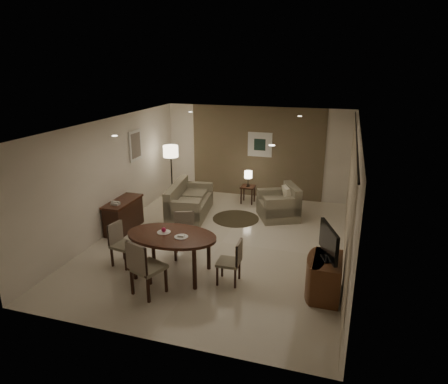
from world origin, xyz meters
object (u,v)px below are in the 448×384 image
(chair_left, at_px, (124,245))
(armchair, at_px, (278,202))
(chair_right, at_px, (229,262))
(tv_cabinet, at_px, (327,277))
(sofa, at_px, (190,200))
(floor_lamp, at_px, (172,174))
(chair_near, at_px, (148,267))
(side_table, at_px, (248,194))
(console_desk, at_px, (124,215))
(dining_table, at_px, (172,254))
(chair_far, at_px, (184,236))

(chair_left, xyz_separation_m, armchair, (2.53, 3.43, -0.00))
(chair_right, bearing_deg, tv_cabinet, 90.92)
(sofa, height_order, floor_lamp, floor_lamp)
(sofa, height_order, armchair, armchair)
(armchair, bearing_deg, chair_near, -46.21)
(tv_cabinet, distance_m, side_table, 4.95)
(chair_left, relative_size, sofa, 0.48)
(console_desk, bearing_deg, sofa, 49.81)
(chair_near, bearing_deg, chair_left, -19.28)
(tv_cabinet, xyz_separation_m, chair_left, (-3.96, -0.06, 0.09))
(tv_cabinet, distance_m, sofa, 4.71)
(tv_cabinet, xyz_separation_m, dining_table, (-2.88, -0.11, 0.06))
(dining_table, bearing_deg, floor_lamp, 114.17)
(armchair, bearing_deg, side_table, -157.25)
(dining_table, bearing_deg, chair_right, 0.94)
(chair_far, bearing_deg, armchair, 40.07)
(console_desk, bearing_deg, chair_far, -24.02)
(sofa, bearing_deg, console_desk, 131.71)
(side_table, bearing_deg, dining_table, -95.32)
(dining_table, height_order, chair_far, chair_far)
(chair_left, bearing_deg, tv_cabinet, -78.88)
(chair_right, height_order, sofa, sofa)
(dining_table, bearing_deg, sofa, 105.60)
(console_desk, relative_size, chair_far, 1.29)
(tv_cabinet, bearing_deg, armchair, 113.01)
(dining_table, distance_m, side_table, 4.42)
(chair_right, xyz_separation_m, armchair, (0.33, 3.46, 0.02))
(tv_cabinet, distance_m, chair_far, 3.01)
(sofa, bearing_deg, chair_far, -169.03)
(chair_near, distance_m, chair_left, 1.25)
(dining_table, xyz_separation_m, side_table, (0.41, 4.40, -0.16))
(console_desk, height_order, chair_right, chair_right)
(tv_cabinet, distance_m, chair_right, 1.76)
(armchair, bearing_deg, chair_left, -62.26)
(chair_left, distance_m, sofa, 2.96)
(chair_near, height_order, armchair, chair_near)
(chair_right, distance_m, side_table, 4.44)
(console_desk, height_order, floor_lamp, floor_lamp)
(console_desk, bearing_deg, tv_cabinet, -17.05)
(armchair, bearing_deg, dining_table, -48.49)
(console_desk, xyz_separation_m, armchair, (3.46, 1.87, 0.06))
(tv_cabinet, bearing_deg, chair_near, -164.04)
(floor_lamp, bearing_deg, chair_far, -61.73)
(console_desk, xyz_separation_m, dining_table, (2.01, -1.61, 0.04))
(chair_left, bearing_deg, sofa, 5.59)
(console_desk, bearing_deg, chair_right, -26.93)
(dining_table, relative_size, armchair, 1.78)
(dining_table, bearing_deg, armchair, 67.36)
(console_desk, distance_m, chair_right, 3.51)
(dining_table, xyz_separation_m, armchair, (1.45, 3.48, 0.03))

